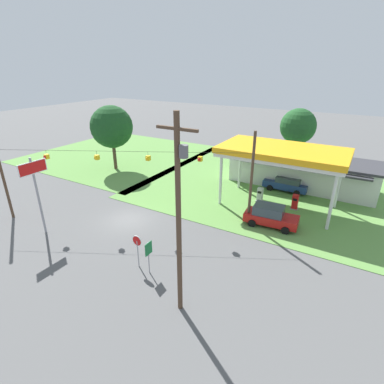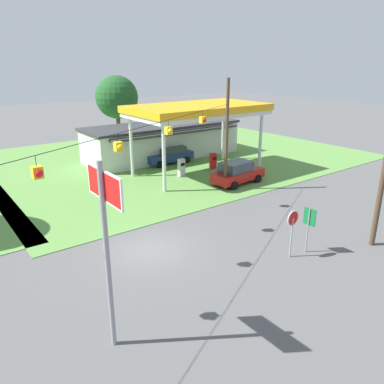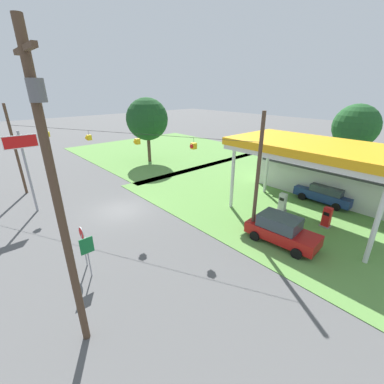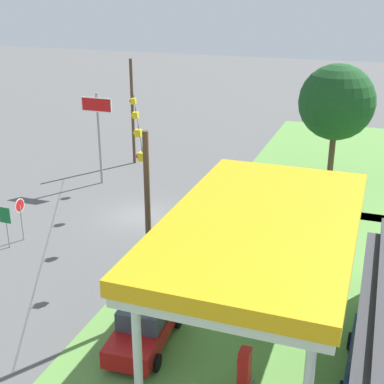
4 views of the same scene
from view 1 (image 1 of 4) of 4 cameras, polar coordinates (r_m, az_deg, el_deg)
The scene contains 16 objects.
ground_plane at distance 28.10m, azimuth -12.02°, elevation -5.25°, with size 160.00×160.00×0.00m, color #565656.
grass_verge_station_corner at distance 37.27m, azimuth 21.54°, elevation 0.87°, with size 36.00×28.00×0.04m, color #5B8E42.
grass_verge_opposite_corner at distance 49.25m, azimuth -13.62°, elevation 7.06°, with size 24.00×24.00×0.04m, color #5B8E42.
gas_station_canopy at distance 29.57m, azimuth 16.86°, elevation 7.10°, with size 11.60×6.44×5.96m.
gas_station_store at distance 36.85m, azimuth 20.08°, elevation 3.72°, with size 16.10×5.96×3.46m.
fuel_pump_near at distance 31.54m, azimuth 12.81°, elevation -0.59°, with size 0.71×0.56×1.55m.
fuel_pump_far at distance 30.80m, azimuth 19.02°, elevation -1.91°, with size 0.71×0.56×1.55m.
car_at_pumps_front at distance 27.06m, azimuth 14.70°, elevation -4.40°, with size 4.70×2.38×1.87m.
car_at_pumps_rear at distance 35.04m, azimuth 17.57°, elevation 1.56°, with size 4.82×2.18×1.67m.
stop_sign_roadside at distance 21.03m, azimuth -10.39°, elevation -9.80°, with size 0.80×0.08×2.50m.
stop_sign_overhead at distance 26.57m, azimuth -27.71°, elevation 1.89°, with size 0.22×2.33×6.57m.
route_sign at distance 20.38m, azimuth -8.27°, elevation -11.17°, with size 0.10×0.70×2.40m.
utility_pole_main at distance 15.12m, azimuth -2.48°, elevation -3.88°, with size 2.20×0.44×11.25m.
signal_span_gantry at distance 26.29m, azimuth -12.85°, elevation 3.49°, with size 19.51×10.24×8.29m.
tree_behind_station at distance 41.68m, azimuth 19.55°, elevation 11.67°, with size 4.54×4.54×8.06m.
tree_west_verge at distance 40.87m, azimuth -15.07°, elevation 11.88°, with size 5.44×5.44×8.42m.
Camera 1 is at (17.27, -17.87, 13.11)m, focal length 28.00 mm.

